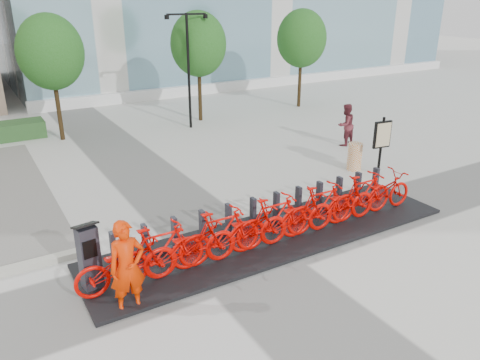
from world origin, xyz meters
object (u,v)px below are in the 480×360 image
map_sign (382,137)px  kiosk (89,256)px  pedestrian (346,125)px  worker_red (127,267)px  construction_barrel (355,157)px  bike_0 (126,264)px

map_sign → kiosk: bearing=-162.9°
pedestrian → worker_red: bearing=20.0°
pedestrian → map_sign: size_ratio=0.85×
kiosk → construction_barrel: kiosk is taller
worker_red → map_sign: (9.64, 2.87, 0.37)m
bike_0 → construction_barrel: bike_0 is taller
bike_0 → pedestrian: pedestrian is taller
kiosk → bike_0: bearing=-41.6°
kiosk → pedestrian: bearing=15.2°
pedestrian → construction_barrel: (-1.70, -2.35, -0.37)m
pedestrian → map_sign: (-1.31, -3.12, 0.47)m
pedestrian → construction_barrel: bearing=45.4°
bike_0 → pedestrian: size_ratio=1.24×
bike_0 → worker_red: (-0.15, -0.64, 0.31)m
worker_red → construction_barrel: worker_red is taller
bike_0 → kiosk: (-0.62, 0.41, 0.16)m
worker_red → construction_barrel: (9.25, 3.64, -0.47)m
worker_red → map_sign: size_ratio=0.95×
bike_0 → worker_red: worker_red is taller
bike_0 → map_sign: size_ratio=1.06×
worker_red → map_sign: bearing=15.8°
pedestrian → map_sign: bearing=58.5°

